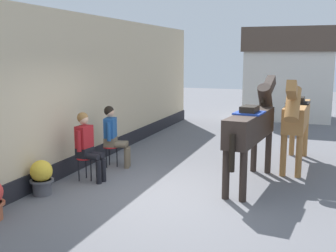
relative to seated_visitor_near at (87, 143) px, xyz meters
The scene contains 8 objects.
ground_plane 3.35m from the seated_visitor_near, 56.82° to the left, with size 40.00×40.00×0.00m, color slate.
pub_facade_wall 1.63m from the seated_visitor_near, 121.95° to the left, with size 0.34×14.00×3.40m.
distant_cottage 10.43m from the seated_visitor_near, 72.14° to the left, with size 3.40×2.60×3.50m.
seated_visitor_near is the anchor object (origin of this frame).
seated_visitor_far 1.10m from the seated_visitor_near, 89.24° to the left, with size 0.61×0.48×1.39m.
saddled_horse_near 3.28m from the seated_visitor_near, 17.29° to the left, with size 0.67×2.99×2.06m.
saddled_horse_far 4.62m from the seated_visitor_near, 33.13° to the left, with size 0.52×3.00×2.06m.
flower_planter_middle 1.17m from the seated_visitor_near, 108.86° to the right, with size 0.43×0.43×0.64m.
Camera 1 is at (2.48, -6.75, 2.53)m, focal length 44.23 mm.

